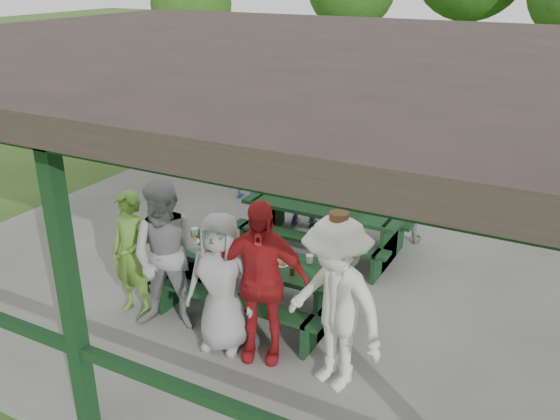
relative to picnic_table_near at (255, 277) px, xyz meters
The scene contains 17 objects.
ground 1.37m from the picnic_table_near, 105.98° to the left, with size 90.00×90.00×0.00m, color #314F18.
concrete_slab 1.35m from the picnic_table_near, 105.98° to the left, with size 10.00×8.00×0.10m, color slate.
pavilion_structure 2.88m from the picnic_table_near, 105.98° to the left, with size 10.60×8.60×3.24m.
picnic_table_near is the anchor object (origin of this frame).
picnic_table_far 2.00m from the picnic_table_near, 88.40° to the left, with size 2.49×1.39×0.75m.
table_setting 0.35m from the picnic_table_near, 167.79° to the left, with size 2.32×0.45×0.10m.
contestant_green 1.56m from the picnic_table_near, 149.85° to the right, with size 0.60×0.39×1.64m, color #58892C.
contestant_grey_left 1.17m from the picnic_table_near, 131.18° to the right, with size 0.92×0.72×1.90m, color gray.
contestant_grey_mid 0.94m from the picnic_table_near, 85.37° to the right, with size 0.82×0.53×1.68m, color gray.
contestant_red 1.09m from the picnic_table_near, 56.27° to the right, with size 1.12×0.46×1.90m, color #A61B1F.
contestant_white_fedora 1.77m from the picnic_table_near, 30.73° to the right, with size 1.40×1.09×1.97m.
spectator_lblue 2.89m from the picnic_table_near, 102.59° to the left, with size 1.40×0.45×1.51m, color #7F98C5.
spectator_blue 4.03m from the picnic_table_near, 122.87° to the left, with size 0.62×0.40×1.69m, color teal.
spectator_grey 3.13m from the picnic_table_near, 71.15° to the left, with size 0.70×0.54×1.43m, color gray.
pickup_truck 10.39m from the picnic_table_near, 86.71° to the left, with size 2.21×4.80×1.33m, color silver.
farm_trailer 9.75m from the picnic_table_near, 97.91° to the left, with size 3.59×1.99×1.24m.
tree_edge_left 15.79m from the picnic_table_near, 128.34° to the left, with size 2.84×2.84×4.44m.
Camera 1 is at (3.74, -6.92, 4.24)m, focal length 38.00 mm.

